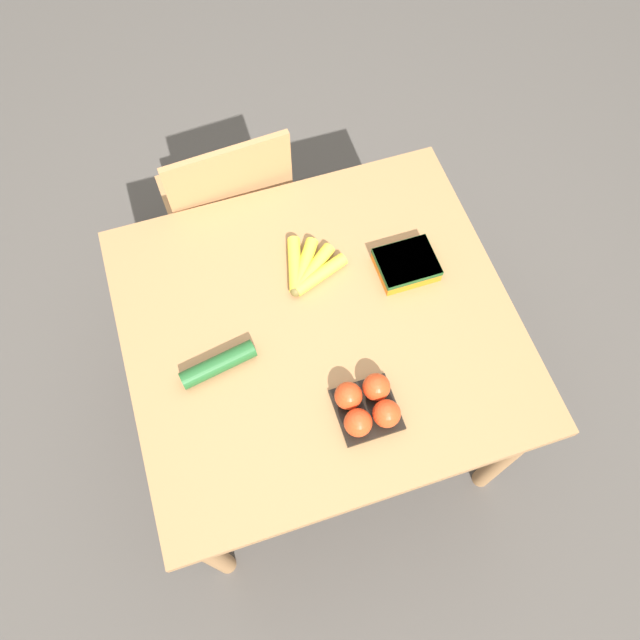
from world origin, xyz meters
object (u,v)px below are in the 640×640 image
chair (231,210)px  banana_bunch (308,269)px  tomato_pack (368,405)px  carrot_bag (406,264)px  cucumber_near (218,364)px

chair → banana_bunch: chair is taller
banana_bunch → tomato_pack: bearing=-87.2°
chair → tomato_pack: size_ratio=5.87×
tomato_pack → carrot_bag: 0.44m
chair → banana_bunch: size_ratio=4.90×
cucumber_near → tomato_pack: bearing=-34.8°
chair → carrot_bag: bearing=122.8°
chair → tomato_pack: chair is taller
banana_bunch → cucumber_near: 0.37m
banana_bunch → cucumber_near: cucumber_near is taller
chair → cucumber_near: 0.76m
tomato_pack → carrot_bag: size_ratio=0.95×
cucumber_near → carrot_bag: bearing=12.8°
chair → banana_bunch: (0.14, -0.47, 0.28)m
banana_bunch → tomato_pack: (0.02, -0.44, 0.02)m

